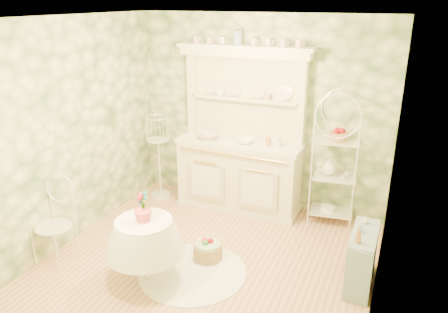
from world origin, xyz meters
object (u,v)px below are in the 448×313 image
at_px(round_table, 146,249).
at_px(cafe_chair, 54,232).
at_px(kitchen_dresser, 240,131).
at_px(birdcage_stand, 159,150).
at_px(bakers_rack, 336,156).
at_px(floor_basket, 208,249).
at_px(side_shelf, 361,261).

bearing_deg(round_table, cafe_chair, -174.20).
distance_m(kitchen_dresser, round_table, 2.18).
bearing_deg(birdcage_stand, cafe_chair, -95.06).
bearing_deg(cafe_chair, bakers_rack, 26.42).
distance_m(round_table, cafe_chair, 1.14).
bearing_deg(kitchen_dresser, round_table, -97.74).
distance_m(bakers_rack, floor_basket, 2.06).
bearing_deg(bakers_rack, round_table, -133.68).
height_order(bakers_rack, cafe_chair, bakers_rack).
relative_size(cafe_chair, floor_basket, 2.06).
height_order(side_shelf, floor_basket, side_shelf).
bearing_deg(side_shelf, round_table, -155.11).
bearing_deg(bakers_rack, floor_basket, -134.55).
height_order(bakers_rack, birdcage_stand, bakers_rack).
relative_size(birdcage_stand, floor_basket, 3.94).
bearing_deg(birdcage_stand, floor_basket, -42.20).
relative_size(side_shelf, floor_basket, 1.71).
distance_m(bakers_rack, side_shelf, 1.55).
relative_size(bakers_rack, floor_basket, 4.98).
distance_m(kitchen_dresser, cafe_chair, 2.67).
bearing_deg(bakers_rack, birdcage_stand, 178.43).
bearing_deg(kitchen_dresser, cafe_chair, -123.41).
distance_m(side_shelf, floor_basket, 1.71).
relative_size(kitchen_dresser, cafe_chair, 2.95).
distance_m(birdcage_stand, floor_basket, 1.98).
height_order(kitchen_dresser, bakers_rack, kitchen_dresser).
bearing_deg(bakers_rack, kitchen_dresser, 177.30).
height_order(kitchen_dresser, floor_basket, kitchen_dresser).
bearing_deg(floor_basket, bakers_rack, 52.24).
xyz_separation_m(kitchen_dresser, round_table, (-0.28, -2.02, -0.77)).
relative_size(cafe_chair, birdcage_stand, 0.52).
bearing_deg(floor_basket, cafe_chair, -154.77).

